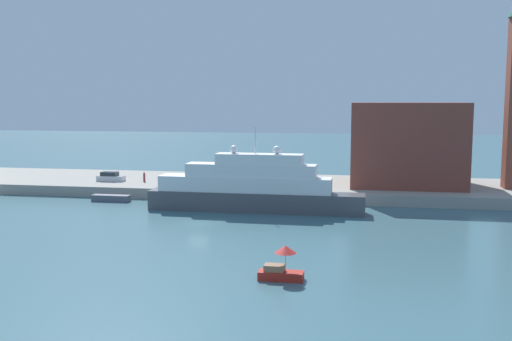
% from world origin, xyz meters
% --- Properties ---
extents(ground, '(400.00, 400.00, 0.00)m').
position_xyz_m(ground, '(0.00, 0.00, 0.00)').
color(ground, '#3D6670').
extents(quay_dock, '(110.00, 21.61, 1.66)m').
position_xyz_m(quay_dock, '(0.00, 26.80, 0.83)').
color(quay_dock, gray).
rests_on(quay_dock, ground).
extents(large_yacht, '(29.83, 3.75, 11.73)m').
position_xyz_m(large_yacht, '(5.00, 9.37, 3.18)').
color(large_yacht, '#4C4C51').
rests_on(large_yacht, ground).
extents(small_motorboat, '(3.85, 1.86, 3.02)m').
position_xyz_m(small_motorboat, '(13.24, -20.68, 1.17)').
color(small_motorboat, '#B22319').
rests_on(small_motorboat, ground).
extents(work_barge, '(5.82, 1.47, 0.97)m').
position_xyz_m(work_barge, '(-17.44, 13.15, 0.49)').
color(work_barge, '#595966').
rests_on(work_barge, ground).
extents(harbor_building, '(17.50, 15.21, 13.18)m').
position_xyz_m(harbor_building, '(26.87, 28.03, 8.25)').
color(harbor_building, brown).
rests_on(harbor_building, quay_dock).
extents(parked_car, '(4.57, 1.79, 1.55)m').
position_xyz_m(parked_car, '(-21.86, 22.92, 2.32)').
color(parked_car, silver).
rests_on(parked_car, quay_dock).
extents(person_figure, '(0.36, 0.36, 1.66)m').
position_xyz_m(person_figure, '(-15.91, 23.02, 2.43)').
color(person_figure, maroon).
rests_on(person_figure, quay_dock).
extents(mooring_bollard, '(0.43, 0.43, 0.64)m').
position_xyz_m(mooring_bollard, '(1.23, 17.11, 1.98)').
color(mooring_bollard, black).
rests_on(mooring_bollard, quay_dock).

